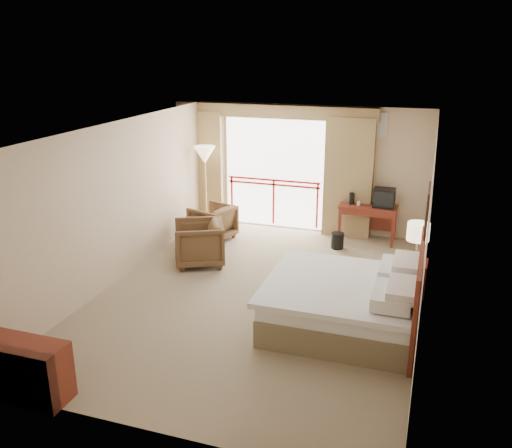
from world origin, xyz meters
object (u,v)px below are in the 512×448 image
(wastebasket, at_px, (337,241))
(armchair_near, at_px, (200,263))
(side_table, at_px, (194,229))
(nightstand, at_px, (414,278))
(armchair_far, at_px, (213,239))
(tv, at_px, (384,198))
(table_lamp, at_px, (418,232))
(floor_lamp, at_px, (205,158))
(desk, at_px, (368,213))
(dresser, at_px, (23,370))
(bed, at_px, (346,302))

(wastebasket, relative_size, armchair_near, 0.36)
(side_table, bearing_deg, nightstand, -10.50)
(armchair_far, xyz_separation_m, armchair_near, (0.29, -1.34, 0.00))
(tv, xyz_separation_m, side_table, (-3.51, -1.51, -0.55))
(side_table, bearing_deg, table_lamp, -9.85)
(armchair_near, bearing_deg, tv, 99.84)
(tv, relative_size, wastebasket, 1.33)
(table_lamp, height_order, tv, table_lamp)
(tv, height_order, armchair_far, tv)
(wastebasket, bearing_deg, floor_lamp, 172.66)
(desk, relative_size, floor_lamp, 0.64)
(tv, height_order, armchair_near, tv)
(tv, height_order, dresser, tv)
(wastebasket, bearing_deg, bed, -77.73)
(desk, bearing_deg, tv, -8.32)
(tv, bearing_deg, nightstand, -79.42)
(armchair_near, bearing_deg, dresser, -29.43)
(desk, xyz_separation_m, tv, (0.30, -0.06, 0.36))
(bed, height_order, side_table, bed)
(tv, xyz_separation_m, armchair_far, (-3.38, -0.89, -0.95))
(table_lamp, height_order, dresser, table_lamp)
(bed, relative_size, nightstand, 3.79)
(desk, distance_m, armchair_near, 3.66)
(table_lamp, relative_size, floor_lamp, 0.34)
(armchair_near, bearing_deg, side_table, -175.61)
(desk, relative_size, tv, 2.75)
(wastebasket, distance_m, armchair_far, 2.60)
(floor_lamp, relative_size, dresser, 1.72)
(table_lamp, relative_size, tv, 1.47)
(side_table, bearing_deg, desk, 26.03)
(nightstand, relative_size, wastebasket, 1.76)
(bed, distance_m, dresser, 4.29)
(desk, xyz_separation_m, dresser, (-3.05, -6.60, -0.24))
(bed, relative_size, armchair_far, 2.68)
(armchair_far, bearing_deg, nightstand, 89.35)
(nightstand, height_order, wastebasket, nightstand)
(desk, relative_size, wastebasket, 3.66)
(armchair_near, xyz_separation_m, side_table, (-0.42, 0.72, 0.40))
(desk, height_order, side_table, desk)
(table_lamp, xyz_separation_m, side_table, (-4.26, 0.74, -0.64))
(armchair_far, relative_size, dresser, 0.75)
(armchair_near, height_order, side_table, side_table)
(tv, xyz_separation_m, wastebasket, (-0.80, -0.62, -0.79))
(nightstand, distance_m, tv, 2.51)
(dresser, bearing_deg, nightstand, 44.21)
(armchair_far, distance_m, dresser, 5.67)
(wastebasket, bearing_deg, armchair_far, -174.03)
(bed, xyz_separation_m, wastebasket, (-0.67, 3.10, -0.22))
(nightstand, bearing_deg, bed, -120.03)
(desk, xyz_separation_m, armchair_far, (-3.08, -0.95, -0.59))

